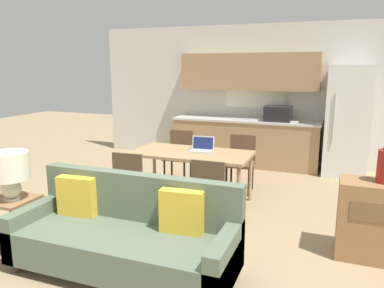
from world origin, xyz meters
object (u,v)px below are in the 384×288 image
at_px(dining_chair_far_left, 179,154).
at_px(dining_chair_near_right, 211,189).
at_px(refrigerator, 347,122).
at_px(dining_chair_near_left, 133,180).
at_px(dining_chair_far_right, 241,160).
at_px(laptop, 202,147).
at_px(dining_table, 192,156).
at_px(side_table, 14,215).
at_px(table_lamp, 9,170).
at_px(couch, 127,236).

bearing_deg(dining_chair_far_left, dining_chair_near_right, -59.06).
height_order(refrigerator, dining_chair_near_left, refrigerator).
distance_m(dining_chair_far_right, dining_chair_far_left, 1.06).
bearing_deg(dining_chair_far_right, laptop, -126.20).
height_order(dining_table, side_table, dining_table).
xyz_separation_m(table_lamp, dining_chair_near_left, (0.68, 1.26, -0.40)).
height_order(refrigerator, dining_chair_near_right, refrigerator).
bearing_deg(dining_table, couch, -87.62).
distance_m(table_lamp, dining_chair_near_right, 2.18).
relative_size(refrigerator, laptop, 5.60).
relative_size(dining_table, table_lamp, 3.29).
relative_size(dining_chair_near_left, dining_chair_far_left, 1.00).
relative_size(dining_table, dining_chair_far_right, 1.91).
bearing_deg(refrigerator, dining_chair_near_left, -130.31).
height_order(table_lamp, dining_chair_near_left, table_lamp).
xyz_separation_m(side_table, dining_chair_near_right, (1.77, 1.23, 0.11)).
relative_size(side_table, dining_chair_near_right, 0.66).
bearing_deg(dining_chair_far_right, dining_table, -127.49).
bearing_deg(refrigerator, couch, -115.05).
height_order(refrigerator, laptop, refrigerator).
bearing_deg(side_table, dining_chair_far_left, 75.71).
height_order(table_lamp, dining_chair_far_right, table_lamp).
relative_size(refrigerator, side_table, 3.37).
xyz_separation_m(dining_table, dining_chair_far_right, (0.52, 0.76, -0.18)).
bearing_deg(couch, side_table, -177.23).
bearing_deg(dining_chair_far_right, dining_chair_near_left, -127.75).
distance_m(refrigerator, side_table, 5.39).
height_order(couch, dining_chair_near_right, couch).
height_order(table_lamp, dining_chair_far_left, table_lamp).
bearing_deg(dining_chair_near_right, dining_table, -54.65).
distance_m(dining_chair_far_left, dining_chair_near_right, 1.87).
bearing_deg(side_table, dining_table, 57.89).
height_order(side_table, dining_chair_near_left, dining_chair_near_left).
height_order(dining_chair_near_right, laptop, laptop).
xyz_separation_m(dining_chair_far_right, dining_chair_near_right, (0.00, -1.50, 0.00)).
distance_m(refrigerator, dining_table, 3.06).
distance_m(couch, side_table, 1.32).
xyz_separation_m(dining_chair_near_left, dining_chair_far_left, (-0.01, 1.55, 0.00)).
distance_m(couch, dining_chair_near_right, 1.26).
distance_m(refrigerator, couch, 4.66).
xyz_separation_m(table_lamp, dining_chair_far_left, (0.67, 2.80, -0.40)).
xyz_separation_m(couch, dining_chair_far_right, (0.44, 2.67, 0.15)).
bearing_deg(laptop, dining_chair_far_right, 51.88).
bearing_deg(table_lamp, laptop, 58.35).
bearing_deg(dining_table, dining_chair_near_right, -54.52).
distance_m(refrigerator, dining_chair_far_right, 2.19).
relative_size(refrigerator, dining_chair_near_right, 2.21).
bearing_deg(table_lamp, side_table, 141.90).
bearing_deg(table_lamp, dining_chair_far_right, 57.95).
relative_size(couch, dining_chair_near_right, 2.45).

